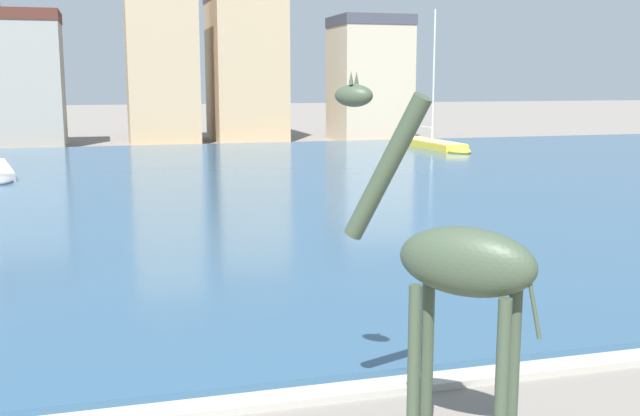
# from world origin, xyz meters

# --- Properties ---
(harbor_water) EXTENTS (85.28, 43.72, 0.24)m
(harbor_water) POSITION_xyz_m (0.00, 31.03, 0.12)
(harbor_water) COLOR #2D5170
(harbor_water) RESTS_ON ground
(quay_edge_coping) EXTENTS (85.28, 0.50, 0.12)m
(quay_edge_coping) POSITION_xyz_m (0.00, 8.92, 0.06)
(quay_edge_coping) COLOR #ADA89E
(quay_edge_coping) RESTS_ON ground
(giraffe_statue) EXTENTS (2.22, 2.32, 4.91)m
(giraffe_statue) POSITION_xyz_m (-0.05, 6.75, 2.51)
(giraffe_statue) COLOR #3D4C38
(giraffe_statue) RESTS_ON ground
(sailboat_yellow) EXTENTS (2.06, 9.60, 9.37)m
(sailboat_yellow) POSITION_xyz_m (17.07, 45.39, 0.41)
(sailboat_yellow) COLOR gold
(sailboat_yellow) RESTS_ON ground
(townhouse_wide_warehouse) EXTENTS (5.16, 5.58, 9.58)m
(townhouse_wide_warehouse) POSITION_xyz_m (-9.55, 56.58, 4.81)
(townhouse_wide_warehouse) COLOR gray
(townhouse_wide_warehouse) RESTS_ON ground
(townhouse_tall_gabled) EXTENTS (5.21, 5.58, 13.05)m
(townhouse_tall_gabled) POSITION_xyz_m (0.03, 56.99, 6.54)
(townhouse_tall_gabled) COLOR tan
(townhouse_tall_gabled) RESTS_ON ground
(townhouse_end_terrace) EXTENTS (5.57, 7.85, 11.72)m
(townhouse_end_terrace) POSITION_xyz_m (6.72, 58.75, 5.87)
(townhouse_end_terrace) COLOR tan
(townhouse_end_terrace) RESTS_ON ground
(townhouse_narrow_midrow) EXTENTS (5.74, 5.82, 9.76)m
(townhouse_narrow_midrow) POSITION_xyz_m (16.36, 56.52, 4.89)
(townhouse_narrow_midrow) COLOR #C6B293
(townhouse_narrow_midrow) RESTS_ON ground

